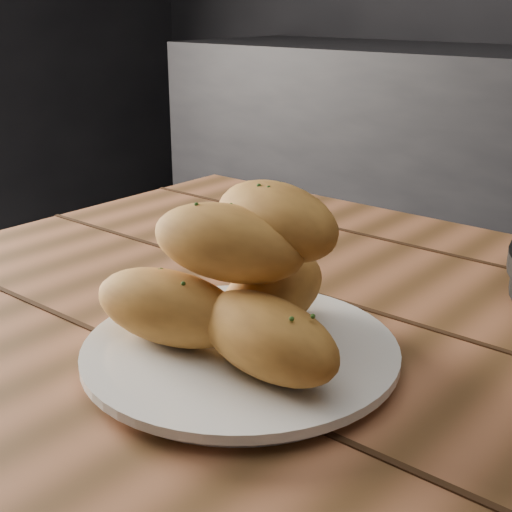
{
  "coord_description": "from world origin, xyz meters",
  "views": [
    {
      "loc": [
        0.47,
        -0.37,
        1.04
      ],
      "look_at": [
        0.13,
        0.04,
        0.84
      ],
      "focal_mm": 50.0,
      "sensor_mm": 36.0,
      "label": 1
    }
  ],
  "objects": [
    {
      "name": "plate",
      "position": [
        0.13,
        0.02,
        0.76
      ],
      "size": [
        0.26,
        0.26,
        0.02
      ],
      "color": "white",
      "rests_on": "table"
    },
    {
      "name": "bread_rolls",
      "position": [
        0.12,
        0.03,
        0.82
      ],
      "size": [
        0.24,
        0.19,
        0.13
      ],
      "color": "#C68837",
      "rests_on": "plate"
    }
  ]
}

